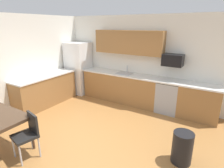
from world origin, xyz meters
name	(u,v)px	position (x,y,z in m)	size (l,w,h in m)	color
ground_plane	(88,139)	(0.00, 0.00, 0.00)	(12.00, 12.00, 0.00)	#9E6B38
wall_back	(139,60)	(0.00, 2.65, 1.35)	(5.80, 0.10, 2.70)	white
wall_left	(9,66)	(-2.65, 0.00, 1.35)	(0.10, 5.80, 2.70)	white
cabinet_run_back	(120,87)	(-0.48, 2.30, 0.45)	(2.54, 0.60, 0.90)	olive
cabinet_run_back_right	(199,103)	(1.89, 2.30, 0.45)	(1.01, 0.60, 0.90)	olive
cabinet_run_left	(46,91)	(-2.30, 0.80, 0.45)	(0.60, 2.00, 0.90)	olive
countertop_back	(134,76)	(0.00, 2.30, 0.92)	(4.80, 0.64, 0.04)	silver
countertop_left	(44,76)	(-2.30, 0.80, 0.92)	(0.64, 2.00, 0.04)	silver
upper_cabinets_back	(128,42)	(-0.30, 2.43, 1.90)	(2.20, 0.34, 0.70)	olive
refrigerator	(79,68)	(-2.18, 2.22, 0.91)	(0.76, 0.70, 1.82)	white
oven_range	(168,96)	(1.09, 2.30, 0.46)	(0.60, 0.60, 0.91)	#999BA0
microwave	(173,60)	(1.09, 2.40, 1.49)	(0.54, 0.36, 0.32)	black
sink_basin	(124,75)	(-0.34, 2.30, 0.88)	(0.48, 0.40, 0.14)	#A5A8AD
sink_faucet	(127,69)	(-0.34, 2.48, 1.04)	(0.02, 0.02, 0.24)	#B2B5BA
chair_near_table	(28,132)	(-0.60, -1.00, 0.50)	(0.48, 0.48, 0.85)	black
trash_bin	(182,148)	(1.90, 0.33, 0.30)	(0.36, 0.36, 0.60)	black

